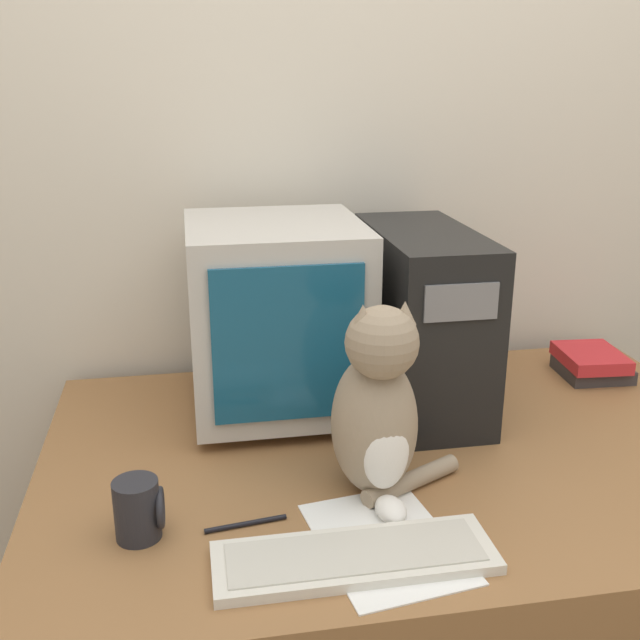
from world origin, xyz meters
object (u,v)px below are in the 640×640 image
crt_monitor (276,316)px  keyboard (355,557)px  book_stack (592,363)px  cat (378,411)px  computer_tower (422,320)px  mug (139,509)px  pen (246,524)px

crt_monitor → keyboard: (0.05, -0.58, -0.21)m
crt_monitor → keyboard: 0.62m
keyboard → book_stack: 0.98m
keyboard → cat: bearing=66.9°
computer_tower → book_stack: computer_tower is taller
crt_monitor → cat: bearing=-71.2°
crt_monitor → mug: bearing=-122.3°
mug → crt_monitor: bearing=57.7°
cat → book_stack: cat is taller
book_stack → pen: 1.04m
book_stack → crt_monitor: bearing=-176.5°
crt_monitor → computer_tower: size_ratio=0.93×
crt_monitor → pen: size_ratio=3.03×
mug → book_stack: bearing=24.7°
pen → mug: bearing=179.5°
crt_monitor → book_stack: bearing=3.5°
mug → computer_tower: bearing=34.9°
computer_tower → book_stack: bearing=8.8°
pen → mug: (-0.17, 0.00, 0.05)m
cat → mug: size_ratio=3.56×
keyboard → cat: cat is taller
computer_tower → keyboard: size_ratio=1.04×
pen → keyboard: bearing=-39.0°
cat → pen: size_ratio=2.61×
pen → book_stack: bearing=28.8°
computer_tower → book_stack: size_ratio=2.50×
keyboard → pen: (-0.16, 0.13, -0.01)m
book_stack → mug: bearing=-155.3°
crt_monitor → computer_tower: crt_monitor is taller
keyboard → book_stack: size_ratio=2.40×
crt_monitor → pen: (-0.11, -0.45, -0.22)m
keyboard → pen: size_ratio=3.15×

